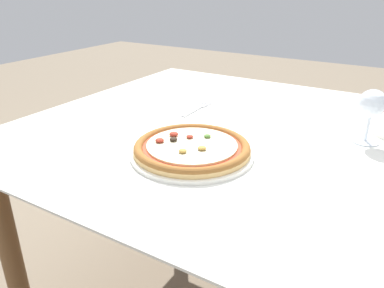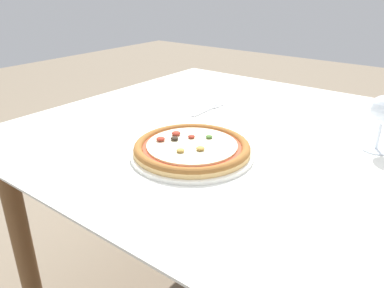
{
  "view_description": "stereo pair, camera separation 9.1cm",
  "coord_description": "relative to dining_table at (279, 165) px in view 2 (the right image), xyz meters",
  "views": [
    {
      "loc": [
        0.3,
        -0.94,
        1.15
      ],
      "look_at": [
        -0.13,
        -0.22,
        0.79
      ],
      "focal_mm": 35.0,
      "sensor_mm": 36.0,
      "label": 1
    },
    {
      "loc": [
        0.37,
        -0.89,
        1.15
      ],
      "look_at": [
        -0.13,
        -0.22,
        0.79
      ],
      "focal_mm": 35.0,
      "sensor_mm": 36.0,
      "label": 2
    }
  ],
  "objects": [
    {
      "name": "dining_table",
      "position": [
        0.0,
        0.0,
        0.0
      ],
      "size": [
        1.46,
        1.14,
        0.76
      ],
      "color": "brown",
      "rests_on": "ground_plane"
    },
    {
      "name": "pizza_plate",
      "position": [
        -0.13,
        -0.22,
        0.09
      ],
      "size": [
        0.3,
        0.3,
        0.04
      ],
      "color": "white",
      "rests_on": "dining_table"
    },
    {
      "name": "fork",
      "position": [
        -0.3,
        0.09,
        0.08
      ],
      "size": [
        0.03,
        0.17,
        0.0
      ],
      "color": "silver",
      "rests_on": "dining_table"
    },
    {
      "name": "wine_glass_far_left",
      "position": [
        0.22,
        0.09,
        0.18
      ],
      "size": [
        0.07,
        0.07,
        0.14
      ],
      "color": "silver",
      "rests_on": "dining_table"
    }
  ]
}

